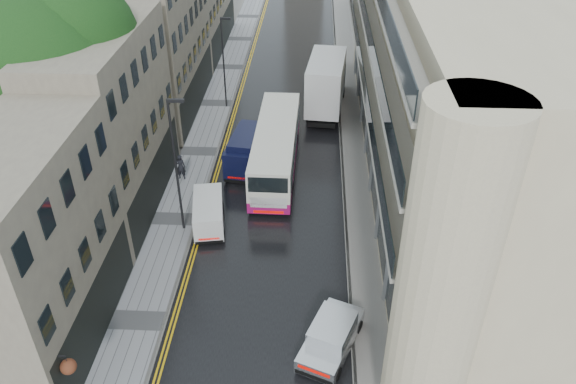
# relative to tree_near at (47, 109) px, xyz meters

# --- Properties ---
(road) EXTENTS (9.00, 85.00, 0.02)m
(road) POSITION_rel_tree_near_xyz_m (12.50, 7.50, -6.94)
(road) COLOR black
(road) RESTS_ON ground
(left_sidewalk) EXTENTS (2.70, 85.00, 0.12)m
(left_sidewalk) POSITION_rel_tree_near_xyz_m (6.65, 7.50, -6.89)
(left_sidewalk) COLOR gray
(left_sidewalk) RESTS_ON ground
(right_sidewalk) EXTENTS (1.80, 85.00, 0.12)m
(right_sidewalk) POSITION_rel_tree_near_xyz_m (17.90, 7.50, -6.89)
(right_sidewalk) COLOR slate
(right_sidewalk) RESTS_ON ground
(old_shop_row) EXTENTS (4.50, 56.00, 12.00)m
(old_shop_row) POSITION_rel_tree_near_xyz_m (3.05, 10.00, -0.95)
(old_shop_row) COLOR gray
(old_shop_row) RESTS_ON ground
(modern_block) EXTENTS (8.00, 40.00, 14.00)m
(modern_block) POSITION_rel_tree_near_xyz_m (22.80, 6.00, 0.05)
(modern_block) COLOR beige
(modern_block) RESTS_ON ground
(tree_near) EXTENTS (10.56, 10.56, 13.89)m
(tree_near) POSITION_rel_tree_near_xyz_m (0.00, 0.00, 0.00)
(tree_near) COLOR black
(tree_near) RESTS_ON ground
(tree_far) EXTENTS (9.24, 9.24, 12.46)m
(tree_far) POSITION_rel_tree_near_xyz_m (0.30, 13.00, -0.72)
(tree_far) COLOR black
(tree_far) RESTS_ON ground
(cream_bus) EXTENTS (2.81, 11.68, 3.18)m
(cream_bus) POSITION_rel_tree_near_xyz_m (11.16, 2.26, -5.34)
(cream_bus) COLOR silver
(cream_bus) RESTS_ON road
(white_lorry) EXTENTS (3.60, 9.24, 4.73)m
(white_lorry) POSITION_rel_tree_near_xyz_m (14.49, 13.19, -4.56)
(white_lorry) COLOR silver
(white_lorry) RESTS_ON road
(silver_hatchback) EXTENTS (3.29, 4.64, 1.59)m
(silver_hatchback) POSITION_rel_tree_near_xyz_m (14.66, -11.31, -6.13)
(silver_hatchback) COLOR silver
(silver_hatchback) RESTS_ON road
(white_van) EXTENTS (2.33, 4.19, 1.79)m
(white_van) POSITION_rel_tree_near_xyz_m (8.29, -2.70, -6.03)
(white_van) COLOR silver
(white_van) RESTS_ON road
(navy_van) EXTENTS (2.80, 5.54, 2.71)m
(navy_van) POSITION_rel_tree_near_xyz_m (9.20, 4.14, -5.57)
(navy_van) COLOR black
(navy_van) RESTS_ON road
(pedestrian) EXTENTS (0.69, 0.48, 1.83)m
(pedestrian) POSITION_rel_tree_near_xyz_m (6.13, 3.75, -5.91)
(pedestrian) COLOR black
(pedestrian) RESTS_ON left_sidewalk
(lamp_post_near) EXTENTS (0.94, 0.24, 8.32)m
(lamp_post_near) POSITION_rel_tree_near_xyz_m (7.36, -1.66, -2.67)
(lamp_post_near) COLOR black
(lamp_post_near) RESTS_ON left_sidewalk
(lamp_post_far) EXTENTS (0.85, 0.25, 7.48)m
(lamp_post_far) POSITION_rel_tree_near_xyz_m (7.54, 15.19, -3.09)
(lamp_post_far) COLOR black
(lamp_post_far) RESTS_ON left_sidewalk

